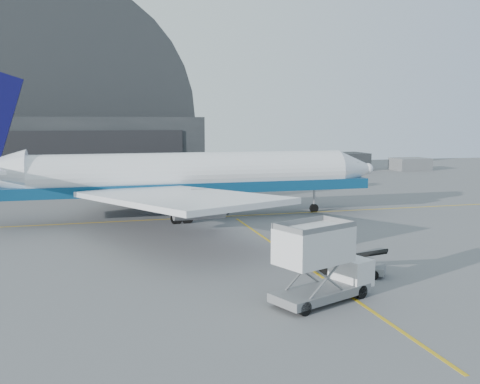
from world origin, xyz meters
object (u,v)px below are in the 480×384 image
object	(u,v)px
belt_loader_a	(320,257)
belt_loader_b	(349,266)
catering_truck	(320,264)
airliner	(176,176)
pushback_tug	(326,236)

from	to	relation	value
belt_loader_a	belt_loader_b	bearing A→B (deg)	-97.91
catering_truck	belt_loader_a	xyz separation A→B (m)	(3.81, 8.56, -1.97)
airliner	pushback_tug	world-z (taller)	airliner
pushback_tug	belt_loader_a	size ratio (longest dim) A/B	0.92
airliner	belt_loader_b	distance (m)	27.99
pushback_tug	belt_loader_b	xyz separation A→B (m)	(-2.64, -9.95, 0.01)
catering_truck	belt_loader_a	size ratio (longest dim) A/B	1.82
catering_truck	pushback_tug	distance (m)	16.86
belt_loader_b	pushback_tug	bearing A→B (deg)	110.19
belt_loader_a	belt_loader_b	world-z (taller)	belt_loader_b
pushback_tug	belt_loader_a	world-z (taller)	pushback_tug
airliner	pushback_tug	distance (m)	20.40
airliner	catering_truck	distance (m)	31.72
catering_truck	pushback_tug	world-z (taller)	catering_truck
catering_truck	pushback_tug	bearing A→B (deg)	41.87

